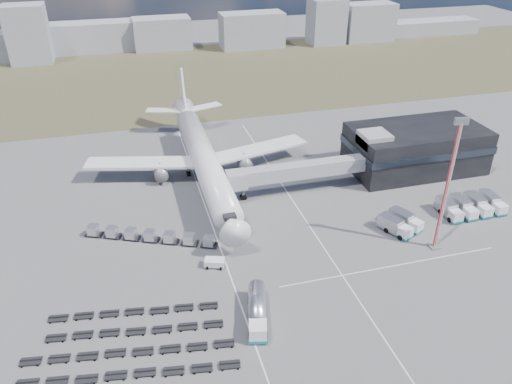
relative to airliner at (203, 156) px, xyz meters
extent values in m
plane|color=#565659|center=(0.00, -32.38, -5.29)|extent=(420.00, 420.00, 0.00)
cube|color=#453F29|center=(0.00, 77.62, -5.29)|extent=(420.00, 90.00, 0.01)
cube|color=silver|center=(-2.00, -27.38, -5.29)|extent=(0.25, 110.00, 0.01)
cube|color=silver|center=(16.00, -27.38, -5.29)|extent=(0.25, 110.00, 0.01)
cube|color=silver|center=(25.00, -40.38, -5.29)|extent=(40.00, 0.25, 0.01)
cube|color=black|center=(48.00, -8.38, -0.29)|extent=(30.00, 16.00, 10.00)
cube|color=#262D38|center=(48.00, -8.38, 0.91)|extent=(30.40, 16.40, 1.60)
cube|color=#939399|center=(36.00, -10.38, 4.21)|extent=(6.00, 6.00, 3.00)
cube|color=#939399|center=(18.10, -11.88, -0.19)|extent=(29.80, 3.00, 3.00)
cube|color=#939399|center=(4.70, -12.38, -0.19)|extent=(4.00, 3.60, 3.40)
cylinder|color=slate|center=(6.20, -11.88, -2.74)|extent=(0.70, 0.70, 5.10)
cylinder|color=black|center=(6.20, -11.88, -4.84)|extent=(1.40, 0.90, 1.40)
cylinder|color=white|center=(0.00, -2.38, 0.01)|extent=(5.60, 48.00, 5.60)
cone|color=white|center=(0.00, -28.88, 0.01)|extent=(5.60, 5.00, 5.60)
cone|color=white|center=(0.00, 25.62, 0.81)|extent=(5.60, 8.00, 5.60)
cube|color=black|center=(0.00, -26.88, 0.81)|extent=(2.20, 2.00, 0.80)
cube|color=white|center=(-13.00, 2.62, -1.19)|extent=(25.59, 11.38, 0.50)
cube|color=white|center=(13.00, 2.62, -1.19)|extent=(25.59, 11.38, 0.50)
cylinder|color=slate|center=(-9.50, 0.62, -2.89)|extent=(3.00, 5.00, 3.00)
cylinder|color=slate|center=(9.50, 0.62, -2.89)|extent=(3.00, 5.00, 3.00)
cube|color=white|center=(-5.50, 27.62, 1.21)|extent=(9.49, 5.63, 0.35)
cube|color=white|center=(5.50, 27.62, 1.21)|extent=(9.49, 5.63, 0.35)
cube|color=white|center=(0.00, 28.62, 6.51)|extent=(0.50, 9.06, 11.45)
cylinder|color=slate|center=(0.00, -23.38, -4.04)|extent=(0.50, 0.50, 2.50)
cylinder|color=slate|center=(-3.20, 1.62, -4.04)|extent=(0.60, 0.60, 2.50)
cylinder|color=slate|center=(3.20, 1.62, -4.04)|extent=(0.60, 0.60, 2.50)
cylinder|color=black|center=(0.00, -23.38, -4.79)|extent=(0.50, 1.20, 1.20)
cube|color=#9599A2|center=(-47.38, 112.60, 5.50)|extent=(15.16, 12.00, 21.59)
cube|color=#9599A2|center=(-25.29, 124.07, 0.64)|extent=(51.89, 12.00, 11.86)
cube|color=#9599A2|center=(4.12, 120.53, 1.19)|extent=(23.77, 12.00, 12.96)
cube|color=#9599A2|center=(41.61, 113.11, 1.92)|extent=(26.90, 12.00, 14.43)
cube|color=#9599A2|center=(74.92, 111.13, 4.16)|extent=(14.93, 12.00, 18.90)
cube|color=#9599A2|center=(95.52, 111.73, 2.76)|extent=(22.46, 12.00, 16.10)
cube|color=#9599A2|center=(129.71, 116.15, -2.14)|extent=(48.19, 12.00, 6.31)
cube|color=white|center=(-1.33, -50.18, -3.77)|extent=(3.07, 3.07, 2.42)
cube|color=#157178|center=(-1.33, -50.18, -4.71)|extent=(3.20, 3.20, 0.53)
cylinder|color=silver|center=(-0.07, -45.18, -3.29)|extent=(4.49, 8.30, 2.63)
cube|color=slate|center=(-0.07, -45.18, -4.50)|extent=(4.39, 8.27, 0.37)
cylinder|color=black|center=(-0.46, -46.71, -4.77)|extent=(2.94, 1.79, 1.16)
cube|color=white|center=(-4.00, -32.39, -4.55)|extent=(3.75, 2.88, 1.49)
cube|color=white|center=(0.19, 1.05, -3.73)|extent=(3.09, 6.12, 2.74)
cube|color=#157178|center=(0.19, 1.05, -4.85)|extent=(3.20, 6.23, 0.44)
cube|color=white|center=(31.44, -33.52, -4.04)|extent=(2.90, 2.85, 2.13)
cube|color=#157178|center=(31.44, -33.52, -4.86)|extent=(3.03, 2.98, 0.43)
cube|color=silver|center=(30.05, -30.44, -3.65)|extent=(3.94, 5.00, 2.51)
cube|color=white|center=(34.44, -32.17, -4.04)|extent=(2.90, 2.85, 2.13)
cube|color=#157178|center=(34.44, -32.17, -4.86)|extent=(3.03, 2.98, 0.43)
cube|color=silver|center=(33.04, -29.09, -3.65)|extent=(3.94, 5.00, 2.51)
cube|color=white|center=(43.72, -31.20, -4.02)|extent=(2.25, 2.15, 2.15)
cube|color=#157178|center=(43.72, -31.20, -4.85)|extent=(2.35, 2.25, 0.44)
cube|color=silver|center=(43.73, -27.77, -3.63)|extent=(2.35, 4.50, 2.55)
cube|color=white|center=(47.05, -31.20, -4.02)|extent=(2.25, 2.15, 2.15)
cube|color=#157178|center=(47.05, -31.20, -4.85)|extent=(2.35, 2.25, 0.44)
cube|color=silver|center=(47.05, -27.77, -3.63)|extent=(2.35, 4.50, 2.55)
cube|color=white|center=(50.38, -31.20, -4.02)|extent=(2.25, 2.15, 2.15)
cube|color=#157178|center=(50.38, -31.20, -4.85)|extent=(2.35, 2.25, 0.44)
cube|color=silver|center=(50.38, -27.77, -3.63)|extent=(2.35, 4.50, 2.55)
cube|color=white|center=(53.71, -31.20, -4.02)|extent=(2.25, 2.15, 2.15)
cube|color=#157178|center=(53.71, -31.20, -4.85)|extent=(2.35, 2.25, 0.44)
cube|color=silver|center=(53.71, -27.78, -3.63)|extent=(2.35, 4.50, 2.55)
cube|color=black|center=(-23.86, -17.37, -4.95)|extent=(3.47, 2.90, 0.21)
cube|color=silver|center=(-23.86, -17.37, -3.97)|extent=(2.43, 2.43, 1.72)
cube|color=black|center=(-20.52, -18.88, -4.95)|extent=(3.47, 2.90, 0.21)
cube|color=silver|center=(-20.52, -18.88, -3.97)|extent=(2.43, 2.43, 1.72)
cube|color=black|center=(-17.18, -20.39, -4.95)|extent=(3.47, 2.90, 0.21)
cube|color=silver|center=(-17.18, -20.39, -3.97)|extent=(2.43, 2.43, 1.72)
cube|color=black|center=(-13.84, -21.90, -4.95)|extent=(3.47, 2.90, 0.21)
cube|color=silver|center=(-13.84, -21.90, -3.97)|extent=(2.43, 2.43, 1.72)
cube|color=black|center=(-10.50, -23.41, -4.95)|extent=(3.47, 2.90, 0.21)
cube|color=silver|center=(-10.50, -23.41, -3.97)|extent=(2.43, 2.43, 1.72)
cube|color=black|center=(-7.16, -24.92, -4.95)|extent=(3.47, 2.90, 0.21)
cube|color=silver|center=(-7.16, -24.92, -3.97)|extent=(2.43, 2.43, 1.72)
cube|color=black|center=(-3.82, -26.43, -4.95)|extent=(3.47, 2.90, 0.21)
cube|color=silver|center=(-3.82, -26.43, -3.97)|extent=(2.43, 2.43, 1.72)
cube|color=black|center=(-19.61, -51.84, -4.96)|extent=(29.59, 5.90, 0.67)
cube|color=black|center=(-19.02, -47.98, -4.96)|extent=(29.59, 5.90, 0.67)
cube|color=black|center=(-18.42, -44.12, -4.96)|extent=(25.92, 5.33, 0.67)
cube|color=black|center=(-17.83, -40.27, -4.96)|extent=(25.92, 5.33, 0.67)
cylinder|color=red|center=(35.28, -37.37, 6.65)|extent=(0.67, 0.67, 23.88)
cube|color=slate|center=(35.28, -37.37, 18.88)|extent=(2.36, 1.01, 1.15)
cube|color=#565659|center=(35.28, -37.37, -5.15)|extent=(1.91, 1.91, 0.29)
camera|label=1|loc=(-15.12, -99.19, 48.02)|focal=35.00mm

